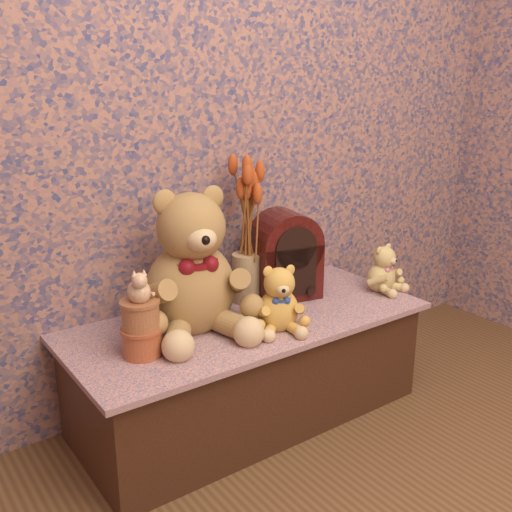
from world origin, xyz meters
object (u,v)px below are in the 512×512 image
(teddy_small, at_px, (382,266))
(teddy_medium, at_px, (278,294))
(cathedral_radio, at_px, (285,254))
(ceramic_vase, at_px, (247,278))
(biscuit_tin_lower, at_px, (142,342))
(cat_figurine, at_px, (138,284))
(teddy_large, at_px, (190,254))

(teddy_small, bearing_deg, teddy_medium, 174.45)
(teddy_medium, relative_size, cathedral_radio, 0.71)
(teddy_medium, bearing_deg, teddy_small, 29.84)
(ceramic_vase, height_order, biscuit_tin_lower, ceramic_vase)
(teddy_medium, xyz_separation_m, ceramic_vase, (0.06, 0.27, -0.03))
(teddy_small, relative_size, biscuit_tin_lower, 1.66)
(cathedral_radio, xyz_separation_m, cat_figurine, (-0.66, -0.15, 0.06))
(teddy_small, xyz_separation_m, cat_figurine, (-1.01, 0.02, 0.13))
(teddy_small, bearing_deg, ceramic_vase, 145.75)
(teddy_large, distance_m, ceramic_vase, 0.34)
(biscuit_tin_lower, bearing_deg, teddy_small, -1.39)
(teddy_large, bearing_deg, teddy_medium, -28.12)
(teddy_large, distance_m, cathedral_radio, 0.45)
(teddy_large, xyz_separation_m, teddy_medium, (0.23, -0.18, -0.14))
(teddy_medium, bearing_deg, biscuit_tin_lower, -165.42)
(ceramic_vase, bearing_deg, teddy_medium, -101.88)
(cathedral_radio, relative_size, biscuit_tin_lower, 2.79)
(teddy_small, distance_m, biscuit_tin_lower, 1.02)
(cathedral_radio, height_order, biscuit_tin_lower, cathedral_radio)
(teddy_medium, distance_m, teddy_small, 0.56)
(cathedral_radio, bearing_deg, teddy_medium, -120.26)
(teddy_small, relative_size, ceramic_vase, 1.09)
(teddy_medium, distance_m, cat_figurine, 0.48)
(teddy_medium, height_order, ceramic_vase, teddy_medium)
(teddy_small, xyz_separation_m, biscuit_tin_lower, (-1.01, 0.02, -0.06))
(teddy_large, height_order, ceramic_vase, teddy_large)
(cat_figurine, bearing_deg, teddy_large, 40.21)
(teddy_small, height_order, ceramic_vase, teddy_small)
(cathedral_radio, xyz_separation_m, ceramic_vase, (-0.15, 0.04, -0.08))
(teddy_large, distance_m, cat_figurine, 0.25)
(ceramic_vase, relative_size, biscuit_tin_lower, 1.53)
(teddy_large, height_order, cathedral_radio, teddy_large)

